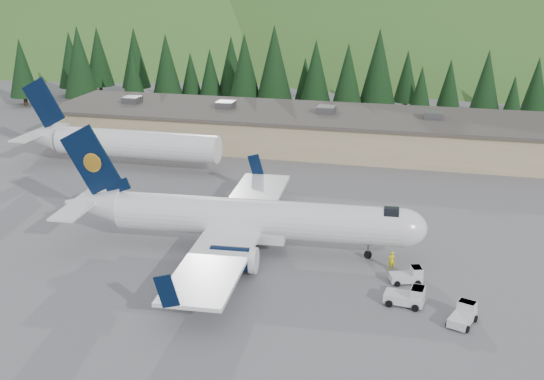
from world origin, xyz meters
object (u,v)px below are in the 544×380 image
(airliner, at_px, (246,219))
(terminal_building, at_px, (292,128))
(baggage_tug_a, at_px, (409,276))
(baggage_tug_c, at_px, (463,315))
(baggage_tug_b, at_px, (408,297))
(ramp_worker, at_px, (392,260))
(second_airliner, at_px, (116,142))

(airliner, xyz_separation_m, terminal_building, (-4.00, 38.07, -0.43))
(baggage_tug_a, distance_m, baggage_tug_c, 7.32)
(baggage_tug_b, relative_size, baggage_tug_c, 1.04)
(ramp_worker, bearing_deg, baggage_tug_b, 75.22)
(airliner, xyz_separation_m, ramp_worker, (13.61, -1.06, -2.21))
(baggage_tug_a, height_order, baggage_tug_c, baggage_tug_c)
(baggage_tug_b, relative_size, ramp_worker, 1.90)
(airliner, distance_m, terminal_building, 38.28)
(second_airliner, relative_size, baggage_tug_b, 8.56)
(airliner, bearing_deg, ramp_worker, -8.35)
(baggage_tug_c, bearing_deg, ramp_worker, 56.07)
(second_airliner, height_order, baggage_tug_b, second_airliner)
(baggage_tug_b, xyz_separation_m, ramp_worker, (-1.78, 6.37, 0.11))
(baggage_tug_a, xyz_separation_m, baggage_tug_b, (0.16, -4.08, 0.10))
(baggage_tug_b, distance_m, ramp_worker, 6.62)
(baggage_tug_a, height_order, baggage_tug_b, baggage_tug_b)
(second_airliner, distance_m, baggage_tug_b, 49.22)
(baggage_tug_b, bearing_deg, baggage_tug_a, 98.69)
(baggage_tug_a, xyz_separation_m, ramp_worker, (-1.62, 2.29, 0.22))
(airliner, relative_size, baggage_tug_b, 10.74)
(ramp_worker, bearing_deg, second_airliner, -62.07)
(second_airliner, bearing_deg, airliner, -42.70)
(baggage_tug_a, height_order, terminal_building, terminal_building)
(airliner, bearing_deg, second_airliner, 133.42)
(baggage_tug_a, distance_m, baggage_tug_b, 4.09)
(second_airliner, distance_m, ramp_worker, 44.15)
(baggage_tug_c, xyz_separation_m, ramp_worker, (-5.98, 8.17, 0.18))
(second_airliner, height_order, ramp_worker, second_airliner)
(airliner, relative_size, ramp_worker, 20.42)
(second_airliner, height_order, terminal_building, second_airliner)
(airliner, bearing_deg, terminal_building, 92.12)
(second_airliner, height_order, baggage_tug_c, second_airliner)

